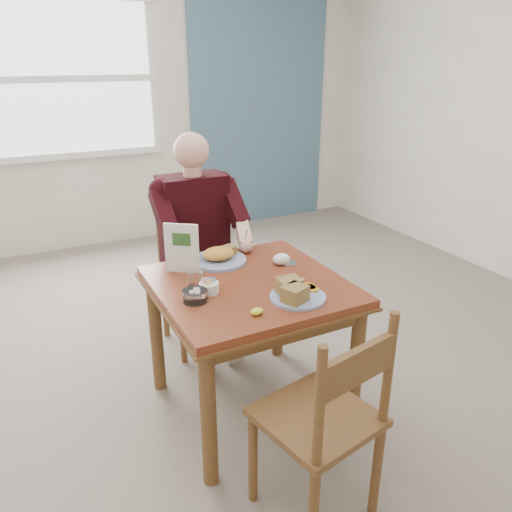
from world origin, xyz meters
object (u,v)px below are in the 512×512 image
diner (198,229)px  near_plate (295,292)px  chair_near (325,421)px  far_plate (219,256)px  table (250,302)px  chair_far (195,274)px

diner → near_plate: size_ratio=4.41×
chair_near → far_plate: 1.11m
table → chair_near: chair_near is taller
chair_far → near_plate: 1.10m
table → far_plate: (-0.03, 0.31, 0.14)m
diner → near_plate: (0.11, -0.96, -0.03)m
table → far_plate: bearing=95.2°
chair_far → chair_near: (-0.04, -1.55, 0.00)m
table → chair_far: bearing=90.0°
far_plate → diner: bearing=85.8°
chair_near → diner: size_ratio=0.69×
chair_near → near_plate: (0.15, 0.49, 0.30)m
diner → near_plate: diner is taller
chair_far → diner: bearing=-90.0°
near_plate → chair_far: bearing=95.8°
table → chair_near: 0.77m
table → near_plate: 0.31m
chair_near → far_plate: chair_near is taller
chair_far → chair_near: same height
table → chair_far: 0.81m
chair_far → near_plate: bearing=-84.2°
chair_far → diner: diner is taller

